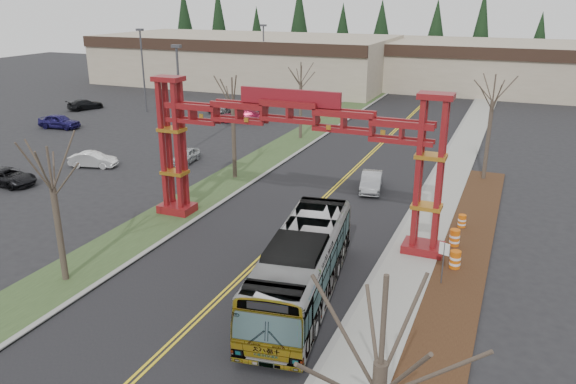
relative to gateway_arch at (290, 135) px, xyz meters
The scene contains 34 objects.
road 9.20m from the gateway_arch, 90.00° to the left, with size 12.00×110.00×0.02m, color black.
lane_line_left 9.19m from the gateway_arch, 90.98° to the left, with size 0.12×100.00×0.01m, color yellow.
lane_line_right 9.19m from the gateway_arch, 89.02° to the left, with size 0.12×100.00×0.01m, color yellow.
curb_right 11.03m from the gateway_arch, 48.70° to the left, with size 0.30×110.00×0.15m, color gray.
sidewalk_right 11.90m from the gateway_arch, 42.65° to the left, with size 2.60×110.00×0.14m, color gray.
landscape_strip 14.25m from the gateway_arch, 38.11° to the right, with size 2.60×50.00×0.12m, color #321B10.
grass_median 12.18m from the gateway_arch, 138.81° to the left, with size 4.00×110.00×0.08m, color #2E4221.
curb_left 11.03m from the gateway_arch, 131.30° to the left, with size 0.30×110.00×0.15m, color gray.
gateway_arch is the anchor object (origin of this frame).
retail_building_west 61.78m from the gateway_arch, 119.07° to the left, with size 46.00×22.30×7.50m.
retail_building_east 62.80m from the gateway_arch, 80.83° to the left, with size 38.00×20.30×7.00m.
conifer_treeline 74.00m from the gateway_arch, 89.81° to the left, with size 116.10×5.60×13.00m.
transit_bus 9.05m from the gateway_arch, 63.27° to the right, with size 2.79×11.91×3.32m, color #AAACB2.
silver_sedan 11.04m from the gateway_arch, 74.43° to the left, with size 1.43×4.09×1.35m, color #A5A8AD.
parked_car_near_a 18.02m from the gateway_arch, 143.65° to the left, with size 1.45×3.60×1.23m, color #B7BCBF.
parked_car_near_b 21.85m from the gateway_arch, 163.09° to the left, with size 1.35×3.86×1.27m, color white.
parked_car_near_c 23.60m from the gateway_arch, behind, with size 2.10×4.57×1.27m, color black.
parked_car_mid_a 32.01m from the gateway_arch, 122.61° to the left, with size 2.04×5.02×1.46m, color maroon.
parked_car_mid_b 37.65m from the gateway_arch, 154.18° to the left, with size 1.80×4.48×1.53m, color navy.
parked_car_far_a 36.94m from the gateway_arch, 120.01° to the left, with size 1.58×4.54×1.50m, color silver.
parked_car_far_b 38.56m from the gateway_arch, 124.36° to the left, with size 2.53×5.50×1.53m, color silver.
parked_car_far_c 46.52m from the gateway_arch, 146.25° to the left, with size 1.79×4.40×1.28m, color black.
bare_tree_median_near 12.90m from the gateway_arch, 128.52° to the right, with size 3.15×3.15×6.95m.
bare_tree_median_mid 11.38m from the gateway_arch, 134.71° to the left, with size 3.22×3.22×7.81m.
bare_tree_median_far 23.44m from the gateway_arch, 109.96° to the left, with size 2.96×2.96×7.52m.
bare_tree_right_near 21.52m from the gateway_arch, 62.31° to the right, with size 3.14×3.14×8.32m.
bare_tree_right_far 18.19m from the gateway_arch, 56.64° to the left, with size 3.03×3.03×8.10m.
light_pole_near 20.02m from the gateway_arch, 141.31° to the left, with size 0.83×0.42×9.59m.
light_pole_mid 41.09m from the gateway_arch, 138.02° to the left, with size 0.85×0.43×9.85m.
light_pole_far 49.09m from the gateway_arch, 116.84° to the left, with size 0.85×0.42×9.77m.
street_sign 10.93m from the gateway_arch, 19.13° to the right, with size 0.51×0.18×2.27m.
barrel_south 11.35m from the gateway_arch, ahead, with size 0.57×0.57×1.06m.
barrel_mid 11.04m from the gateway_arch, ahead, with size 0.58×0.58×1.08m.
barrel_north 11.92m from the gateway_arch, 25.01° to the left, with size 0.49×0.49×0.90m.
Camera 1 is at (12.03, -10.92, 13.53)m, focal length 35.00 mm.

